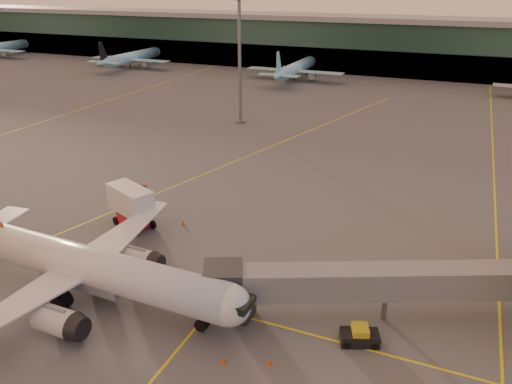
% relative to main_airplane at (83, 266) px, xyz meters
% --- Properties ---
extents(ground, '(600.00, 600.00, 0.00)m').
position_rel_main_airplane_xyz_m(ground, '(7.03, -1.90, -3.51)').
color(ground, '#4C4F54').
rests_on(ground, ground).
extents(taxi_markings, '(100.12, 173.00, 0.01)m').
position_rel_main_airplane_xyz_m(taxi_markings, '(-0.29, 42.58, -3.50)').
color(taxi_markings, yellow).
rests_on(taxi_markings, ground).
extents(terminal, '(400.00, 20.00, 17.60)m').
position_rel_main_airplane_xyz_m(terminal, '(7.03, 139.89, 5.26)').
color(terminal, '#19382D').
rests_on(terminal, ground).
extents(mast_west_near, '(2.40, 2.40, 25.60)m').
position_rel_main_airplane_xyz_m(mast_west_near, '(-12.97, 64.10, 11.36)').
color(mast_west_near, slate).
rests_on(mast_west_near, ground).
extents(distant_aircraft_row, '(290.00, 34.00, 13.00)m').
position_rel_main_airplane_xyz_m(distant_aircraft_row, '(-13.97, 116.10, -3.51)').
color(distant_aircraft_row, '#96E4FB').
rests_on(distant_aircraft_row, ground).
extents(main_airplane, '(35.70, 32.10, 10.79)m').
position_rel_main_airplane_xyz_m(main_airplane, '(0.00, 0.00, 0.00)').
color(main_airplane, silver).
rests_on(main_airplane, ground).
extents(jet_bridge, '(31.68, 16.41, 5.50)m').
position_rel_main_airplane_xyz_m(jet_bridge, '(28.49, 8.48, 0.28)').
color(jet_bridge, slate).
rests_on(jet_bridge, ground).
extents(catering_truck, '(7.24, 5.24, 5.16)m').
position_rel_main_airplane_xyz_m(catering_truck, '(-5.08, 14.46, -0.58)').
color(catering_truck, red).
rests_on(catering_truck, ground).
extents(pushback_tug, '(3.67, 2.76, 1.69)m').
position_rel_main_airplane_xyz_m(pushback_tug, '(25.86, 3.65, -2.82)').
color(pushback_tug, black).
rests_on(pushback_tug, ground).
extents(cone_nose, '(0.46, 0.46, 0.59)m').
position_rel_main_airplane_xyz_m(cone_nose, '(19.77, -1.78, -3.22)').
color(cone_nose, '#DF450B').
rests_on(cone_nose, ground).
extents(cone_wing_left, '(0.48, 0.48, 0.61)m').
position_rel_main_airplane_xyz_m(cone_wing_left, '(0.59, 17.09, -3.21)').
color(cone_wing_left, '#DF450B').
rests_on(cone_wing_left, ground).
extents(cone_fwd, '(0.45, 0.45, 0.57)m').
position_rel_main_airplane_xyz_m(cone_fwd, '(16.27, -3.06, -3.23)').
color(cone_fwd, '#DF450B').
rests_on(cone_fwd, ground).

